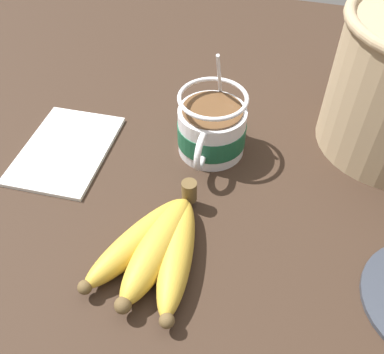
# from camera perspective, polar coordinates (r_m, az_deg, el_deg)

# --- Properties ---
(table) EXTENTS (1.30, 1.30, 0.03)m
(table) POSITION_cam_1_polar(r_m,az_deg,el_deg) (0.59, 1.12, -3.70)
(table) COLOR #332319
(table) RESTS_ON ground
(coffee_mug) EXTENTS (0.16, 0.10, 0.15)m
(coffee_mug) POSITION_cam_1_polar(r_m,az_deg,el_deg) (0.62, 2.62, 6.37)
(coffee_mug) COLOR silver
(coffee_mug) RESTS_ON table
(banana_bunch) EXTENTS (0.19, 0.13, 0.04)m
(banana_bunch) POSITION_cam_1_polar(r_m,az_deg,el_deg) (0.51, -4.53, -9.35)
(banana_bunch) COLOR brown
(banana_bunch) RESTS_ON table
(napkin) EXTENTS (0.18, 0.13, 0.01)m
(napkin) POSITION_cam_1_polar(r_m,az_deg,el_deg) (0.67, -16.45, 3.53)
(napkin) COLOR white
(napkin) RESTS_ON table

